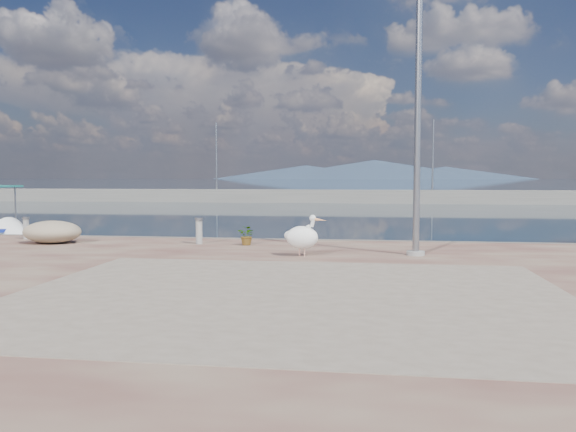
# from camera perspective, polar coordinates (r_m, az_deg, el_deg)

# --- Properties ---
(ground) EXTENTS (1400.00, 1400.00, 0.00)m
(ground) POSITION_cam_1_polar(r_m,az_deg,el_deg) (12.31, -2.51, -7.28)
(ground) COLOR #162635
(ground) RESTS_ON ground
(quay) EXTENTS (44.00, 22.00, 0.50)m
(quay) POSITION_cam_1_polar(r_m,az_deg,el_deg) (6.63, -12.41, -15.08)
(quay) COLOR #552825
(quay) RESTS_ON ground
(quay_patch) EXTENTS (9.00, 7.00, 0.01)m
(quay_patch) POSITION_cam_1_polar(r_m,az_deg,el_deg) (9.15, 0.22, -8.01)
(quay_patch) COLOR gray
(quay_patch) RESTS_ON quay
(breakwater) EXTENTS (120.00, 2.20, 7.50)m
(breakwater) POSITION_cam_1_polar(r_m,az_deg,el_deg) (51.95, 5.62, 2.00)
(breakwater) COLOR gray
(breakwater) RESTS_ON ground
(mountains) EXTENTS (370.00, 280.00, 22.00)m
(mountains) POSITION_cam_1_polar(r_m,az_deg,el_deg) (661.91, 8.29, 4.58)
(mountains) COLOR #28384C
(mountains) RESTS_ON ground
(pelican) EXTENTS (1.06, 0.68, 1.01)m
(pelican) POSITION_cam_1_polar(r_m,az_deg,el_deg) (13.46, 1.50, -2.11)
(pelican) COLOR tan
(pelican) RESTS_ON quay
(lamp_post) EXTENTS (0.44, 0.96, 7.00)m
(lamp_post) POSITION_cam_1_polar(r_m,az_deg,el_deg) (14.01, 13.04, 9.60)
(lamp_post) COLOR gray
(lamp_post) RESTS_ON quay
(bollard_near) EXTENTS (0.25, 0.25, 0.75)m
(bollard_near) POSITION_cam_1_polar(r_m,az_deg,el_deg) (16.13, -9.02, -1.39)
(bollard_near) COLOR gray
(bollard_near) RESTS_ON quay
(bollard_far) EXTENTS (0.23, 0.23, 0.69)m
(bollard_far) POSITION_cam_1_polar(r_m,az_deg,el_deg) (18.93, -25.06, -1.03)
(bollard_far) COLOR gray
(bollard_far) RESTS_ON quay
(potted_plant) EXTENTS (0.62, 0.58, 0.55)m
(potted_plant) POSITION_cam_1_polar(r_m,az_deg,el_deg) (15.71, -4.15, -1.98)
(potted_plant) COLOR #33722D
(potted_plant) RESTS_ON quay
(net_pile_b) EXTENTS (1.67, 1.30, 0.65)m
(net_pile_b) POSITION_cam_1_polar(r_m,az_deg,el_deg) (17.50, -22.83, -1.50)
(net_pile_b) COLOR #C6B193
(net_pile_b) RESTS_ON quay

